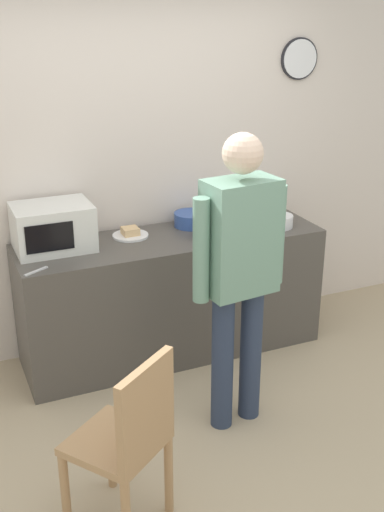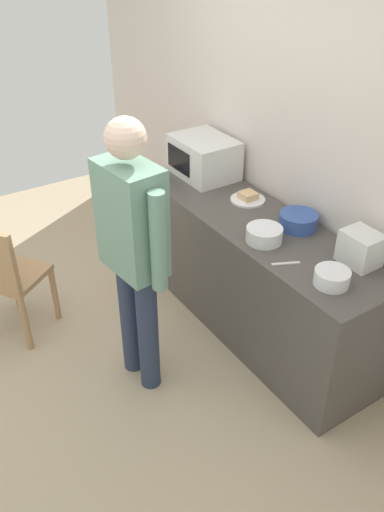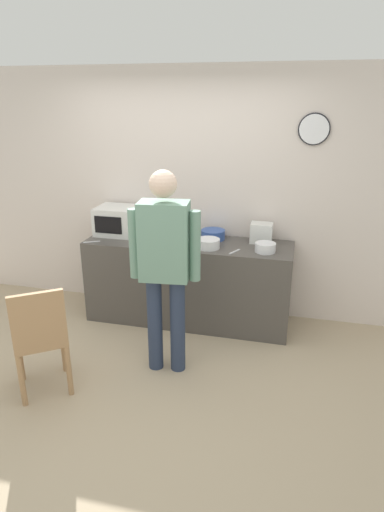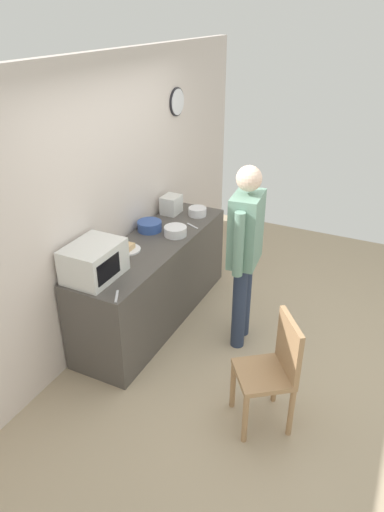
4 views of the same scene
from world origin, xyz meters
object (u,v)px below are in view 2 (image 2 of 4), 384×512
at_px(cereal_bowl, 298,221).
at_px(wooden_chair, 5,275).
at_px(mixing_bowl, 264,234).
at_px(toaster, 361,248).
at_px(spoon_utensil, 154,176).
at_px(person_standing, 133,243).
at_px(microwave, 204,157).
at_px(fork_utensil, 286,264).
at_px(salad_bowl, 332,278).
at_px(sandwich_plate, 248,198).

distance_m(cereal_bowl, wooden_chair, 2.01).
xyz_separation_m(mixing_bowl, toaster, (0.49, 0.31, 0.05)).
bearing_deg(cereal_bowl, spoon_utensil, -161.41).
bearing_deg(person_standing, toaster, 58.47).
distance_m(cereal_bowl, person_standing, 1.12).
height_order(toaster, wooden_chair, toaster).
height_order(cereal_bowl, wooden_chair, cereal_bowl).
bearing_deg(cereal_bowl, microwave, -176.56).
height_order(cereal_bowl, spoon_utensil, cereal_bowl).
distance_m(fork_utensil, wooden_chair, 1.91).
xyz_separation_m(salad_bowl, spoon_utensil, (-1.76, -0.13, -0.04)).
bearing_deg(microwave, toaster, 2.89).
bearing_deg(fork_utensil, microwave, 167.30).
relative_size(mixing_bowl, wooden_chair, 0.24).
height_order(microwave, person_standing, person_standing).
xyz_separation_m(sandwich_plate, spoon_utensil, (-0.72, -0.36, -0.02)).
bearing_deg(spoon_utensil, mixing_bowl, 5.11).
bearing_deg(fork_utensil, sandwich_plate, 157.63).
bearing_deg(cereal_bowl, toaster, 1.78).
xyz_separation_m(cereal_bowl, fork_utensil, (0.28, -0.35, -0.05)).
distance_m(salad_bowl, fork_utensil, 0.30).
relative_size(fork_utensil, spoon_utensil, 1.00).
bearing_deg(person_standing, mixing_bowl, 76.40).
xyz_separation_m(mixing_bowl, person_standing, (-0.20, -0.81, 0.11)).
height_order(fork_utensil, wooden_chair, wooden_chair).
height_order(microwave, fork_utensil, microwave).
bearing_deg(microwave, person_standing, -51.68).
xyz_separation_m(spoon_utensil, person_standing, (1.01, -0.70, 0.15)).
height_order(sandwich_plate, cereal_bowl, cereal_bowl).
bearing_deg(toaster, salad_bowl, -76.93).
relative_size(microwave, fork_utensil, 2.94).
height_order(salad_bowl, fork_utensil, salad_bowl).
relative_size(fork_utensil, person_standing, 0.10).
relative_size(sandwich_plate, spoon_utensil, 1.46).
xyz_separation_m(cereal_bowl, mixing_bowl, (0.01, -0.29, -0.00)).
relative_size(sandwich_plate, person_standing, 0.14).
relative_size(salad_bowl, spoon_utensil, 1.17).
relative_size(sandwich_plate, salad_bowl, 1.25).
relative_size(salad_bowl, cereal_bowl, 0.79).
distance_m(microwave, fork_utensil, 1.33).
relative_size(microwave, cereal_bowl, 2.00).
xyz_separation_m(sandwich_plate, salad_bowl, (1.04, -0.23, 0.02)).
xyz_separation_m(microwave, person_standing, (0.82, -1.04, 0.00)).
bearing_deg(microwave, sandwich_plate, 2.34).
distance_m(fork_utensil, person_standing, 0.90).
bearing_deg(toaster, fork_utensil, -120.76).
bearing_deg(salad_bowl, sandwich_plate, 167.34).
bearing_deg(toaster, person_standing, -121.53).
bearing_deg(wooden_chair, cereal_bowl, 58.11).
xyz_separation_m(microwave, mixing_bowl, (1.02, -0.23, -0.10)).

